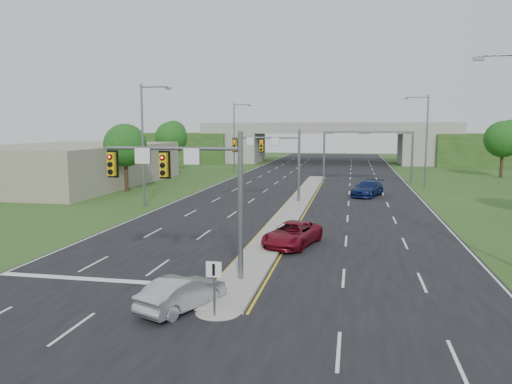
{
  "coord_description": "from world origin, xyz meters",
  "views": [
    {
      "loc": [
        5.0,
        -21.99,
        7.16
      ],
      "look_at": [
        -1.14,
        9.54,
        3.0
      ],
      "focal_mm": 35.0,
      "sensor_mm": 36.0,
      "label": 1
    }
  ],
  "objects_px": {
    "overpass": "(328,145)",
    "car_far_b": "(367,189)",
    "signal_mast_near": "(192,181)",
    "sign_gantry": "(366,142)",
    "car_silver": "(182,293)",
    "signal_mast_far": "(275,153)",
    "car_far_a": "(292,234)",
    "keep_right_sign": "(214,279)"
  },
  "relations": [
    {
      "from": "signal_mast_near",
      "to": "car_far_b",
      "type": "xyz_separation_m",
      "value": [
        8.84,
        31.07,
        -3.91
      ]
    },
    {
      "from": "overpass",
      "to": "car_far_b",
      "type": "distance_m",
      "value": 49.51
    },
    {
      "from": "overpass",
      "to": "car_silver",
      "type": "relative_size",
      "value": 19.91
    },
    {
      "from": "overpass",
      "to": "car_far_a",
      "type": "distance_m",
      "value": 72.5
    },
    {
      "from": "car_far_b",
      "to": "signal_mast_far",
      "type": "bearing_deg",
      "value": -126.57
    },
    {
      "from": "keep_right_sign",
      "to": "overpass",
      "type": "relative_size",
      "value": 0.03
    },
    {
      "from": "signal_mast_near",
      "to": "sign_gantry",
      "type": "relative_size",
      "value": 0.6
    },
    {
      "from": "car_far_a",
      "to": "signal_mast_near",
      "type": "bearing_deg",
      "value": -101.42
    },
    {
      "from": "car_silver",
      "to": "signal_mast_near",
      "type": "bearing_deg",
      "value": -55.86
    },
    {
      "from": "sign_gantry",
      "to": "car_far_a",
      "type": "relative_size",
      "value": 2.24
    },
    {
      "from": "signal_mast_far",
      "to": "car_far_b",
      "type": "xyz_separation_m",
      "value": [
        8.84,
        6.07,
        -3.91
      ]
    },
    {
      "from": "sign_gantry",
      "to": "car_silver",
      "type": "height_order",
      "value": "sign_gantry"
    },
    {
      "from": "signal_mast_near",
      "to": "overpass",
      "type": "distance_m",
      "value": 80.11
    },
    {
      "from": "signal_mast_near",
      "to": "car_silver",
      "type": "height_order",
      "value": "signal_mast_near"
    },
    {
      "from": "overpass",
      "to": "car_far_b",
      "type": "bearing_deg",
      "value": -82.36
    },
    {
      "from": "car_silver",
      "to": "car_far_a",
      "type": "distance_m",
      "value": 11.85
    },
    {
      "from": "sign_gantry",
      "to": "car_far_a",
      "type": "xyz_separation_m",
      "value": [
        -5.18,
        -37.36,
        -4.5
      ]
    },
    {
      "from": "keep_right_sign",
      "to": "car_silver",
      "type": "distance_m",
      "value": 1.83
    },
    {
      "from": "car_silver",
      "to": "car_far_b",
      "type": "relative_size",
      "value": 0.73
    },
    {
      "from": "overpass",
      "to": "sign_gantry",
      "type": "bearing_deg",
      "value": -79.21
    },
    {
      "from": "signal_mast_near",
      "to": "overpass",
      "type": "bearing_deg",
      "value": 88.38
    },
    {
      "from": "signal_mast_far",
      "to": "overpass",
      "type": "distance_m",
      "value": 55.13
    },
    {
      "from": "car_far_b",
      "to": "sign_gantry",
      "type": "bearing_deg",
      "value": 108.49
    },
    {
      "from": "sign_gantry",
      "to": "car_far_a",
      "type": "bearing_deg",
      "value": -97.9
    },
    {
      "from": "car_far_a",
      "to": "sign_gantry",
      "type": "bearing_deg",
      "value": 96.91
    },
    {
      "from": "overpass",
      "to": "signal_mast_near",
      "type": "bearing_deg",
      "value": -91.62
    },
    {
      "from": "car_silver",
      "to": "car_far_b",
      "type": "height_order",
      "value": "car_far_b"
    },
    {
      "from": "keep_right_sign",
      "to": "car_far_b",
      "type": "xyz_separation_m",
      "value": [
        6.58,
        35.53,
        -0.7
      ]
    },
    {
      "from": "sign_gantry",
      "to": "signal_mast_near",
      "type": "bearing_deg",
      "value": -101.25
    },
    {
      "from": "car_far_a",
      "to": "car_silver",
      "type": "bearing_deg",
      "value": -89.85
    },
    {
      "from": "signal_mast_far",
      "to": "car_far_a",
      "type": "xyz_separation_m",
      "value": [
        3.76,
        -17.36,
        -3.99
      ]
    },
    {
      "from": "signal_mast_far",
      "to": "sign_gantry",
      "type": "height_order",
      "value": "signal_mast_far"
    },
    {
      "from": "signal_mast_near",
      "to": "sign_gantry",
      "type": "height_order",
      "value": "signal_mast_near"
    },
    {
      "from": "car_far_b",
      "to": "car_far_a",
      "type": "bearing_deg",
      "value": -83.28
    },
    {
      "from": "signal_mast_near",
      "to": "sign_gantry",
      "type": "distance_m",
      "value": 45.88
    },
    {
      "from": "sign_gantry",
      "to": "car_silver",
      "type": "distance_m",
      "value": 49.71
    },
    {
      "from": "overpass",
      "to": "car_far_a",
      "type": "relative_size",
      "value": 15.45
    },
    {
      "from": "car_silver",
      "to": "signal_mast_far",
      "type": "bearing_deg",
      "value": -65.62
    },
    {
      "from": "car_far_a",
      "to": "car_far_b",
      "type": "height_order",
      "value": "car_far_b"
    },
    {
      "from": "sign_gantry",
      "to": "car_silver",
      "type": "xyz_separation_m",
      "value": [
        -8.18,
        -48.82,
        -4.56
      ]
    },
    {
      "from": "signal_mast_near",
      "to": "signal_mast_far",
      "type": "xyz_separation_m",
      "value": [
        0.0,
        25.0,
        0.0
      ]
    },
    {
      "from": "signal_mast_near",
      "to": "keep_right_sign",
      "type": "height_order",
      "value": "signal_mast_near"
    }
  ]
}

